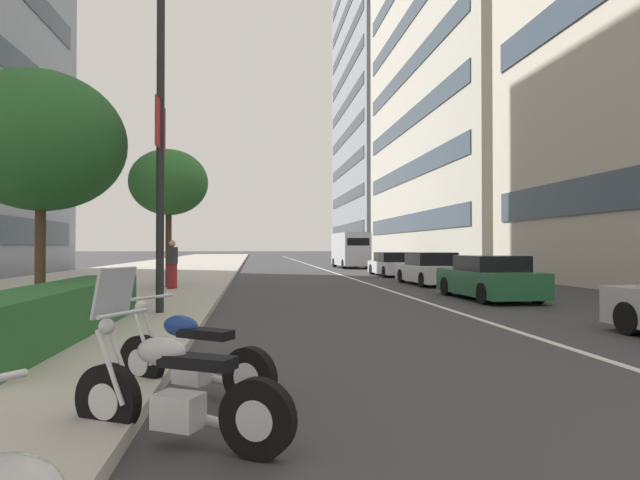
# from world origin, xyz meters

# --- Properties ---
(sidewalk_right_plaza) EXTENTS (160.00, 10.64, 0.15)m
(sidewalk_right_plaza) POSITION_xyz_m (30.00, 11.43, 0.07)
(sidewalk_right_plaza) COLOR #B2ADA3
(sidewalk_right_plaza) RESTS_ON ground
(lane_centre_stripe) EXTENTS (110.00, 0.16, 0.01)m
(lane_centre_stripe) POSITION_xyz_m (35.00, 0.00, 0.00)
(lane_centre_stripe) COLOR silver
(lane_centre_stripe) RESTS_ON ground
(motorcycle_under_tarp) EXTENTS (1.07, 1.90, 1.47)m
(motorcycle_under_tarp) POSITION_xyz_m (2.97, 5.74, 0.44)
(motorcycle_under_tarp) COLOR black
(motorcycle_under_tarp) RESTS_ON ground
(motorcycle_second_in_row) EXTENTS (1.33, 1.82, 1.09)m
(motorcycle_second_in_row) POSITION_xyz_m (4.43, 5.78, 0.41)
(motorcycle_second_in_row) COLOR black
(motorcycle_second_in_row) RESTS_ON ground
(car_mid_block_traffic) EXTENTS (4.32, 1.94, 1.38)m
(car_mid_block_traffic) POSITION_xyz_m (14.33, -2.26, 0.64)
(car_mid_block_traffic) COLOR #236038
(car_mid_block_traffic) RESTS_ON ground
(car_following_behind) EXTENTS (4.51, 1.97, 1.41)m
(car_following_behind) POSITION_xyz_m (20.80, -2.57, 0.65)
(car_following_behind) COLOR silver
(car_following_behind) RESTS_ON ground
(car_approaching_light) EXTENTS (4.61, 1.85, 1.34)m
(car_approaching_light) POSITION_xyz_m (27.77, -2.70, 0.63)
(car_approaching_light) COLOR silver
(car_approaching_light) RESTS_ON ground
(delivery_van_ahead) EXTENTS (5.60, 2.21, 2.72)m
(delivery_van_ahead) POSITION_xyz_m (39.37, -2.44, 1.45)
(delivery_van_ahead) COLOR #B7B7BC
(delivery_van_ahead) RESTS_ON ground
(street_lamp_with_banners) EXTENTS (1.26, 2.06, 8.48)m
(street_lamp_with_banners) POSITION_xyz_m (10.93, 6.95, 5.14)
(street_lamp_with_banners) COLOR #232326
(street_lamp_with_banners) RESTS_ON sidewalk_right_plaza
(clipped_hedge_bed) EXTENTS (6.89, 1.10, 0.84)m
(clipped_hedge_bed) POSITION_xyz_m (7.89, 8.37, 0.57)
(clipped_hedge_bed) COLOR #28602D
(clipped_hedge_bed) RESTS_ON sidewalk_right_plaza
(street_tree_mid_sidewalk) EXTENTS (3.57, 3.57, 5.32)m
(street_tree_mid_sidewalk) POSITION_xyz_m (10.63, 9.69, 3.94)
(street_tree_mid_sidewalk) COLOR #473323
(street_tree_mid_sidewalk) RESTS_ON sidewalk_right_plaza
(street_tree_far_plaza) EXTENTS (2.89, 2.89, 5.14)m
(street_tree_far_plaza) POSITION_xyz_m (18.78, 8.25, 4.05)
(street_tree_far_plaza) COLOR #473323
(street_tree_far_plaza) RESTS_ON sidewalk_right_plaza
(pedestrian_on_plaza) EXTENTS (0.46, 0.36, 1.74)m
(pedestrian_on_plaza) POSITION_xyz_m (17.96, 7.99, 1.03)
(pedestrian_on_plaza) COLOR maroon
(pedestrian_on_plaza) RESTS_ON sidewalk_right_plaza
(office_tower_mid_left) EXTENTS (29.46, 19.98, 46.12)m
(office_tower_mid_left) POSITION_xyz_m (42.59, -18.05, 23.06)
(office_tower_mid_left) COLOR #B7B2A3
(office_tower_mid_left) RESTS_ON ground
(office_tower_far_left_down_avenue) EXTENTS (27.72, 20.36, 52.21)m
(office_tower_far_left_down_avenue) POSITION_xyz_m (73.26, -18.24, 26.11)
(office_tower_far_left_down_avenue) COLOR gray
(office_tower_far_left_down_avenue) RESTS_ON ground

